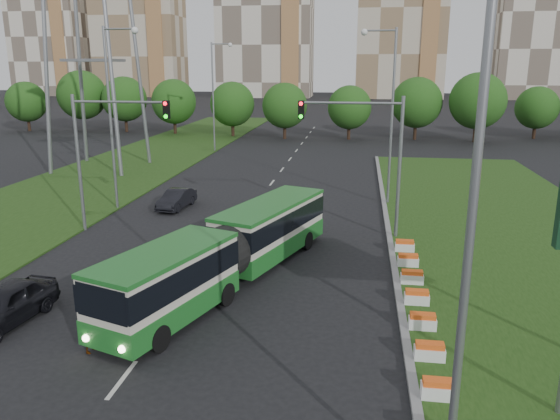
% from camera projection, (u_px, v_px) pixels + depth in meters
% --- Properties ---
extents(ground, '(360.00, 360.00, 0.00)m').
position_uv_depth(ground, '(252.00, 305.00, 22.53)').
color(ground, black).
rests_on(ground, ground).
extents(grass_median, '(14.00, 60.00, 0.15)m').
position_uv_depth(grass_median, '(527.00, 254.00, 28.35)').
color(grass_median, '#1E3E11').
rests_on(grass_median, ground).
extents(median_kerb, '(0.30, 60.00, 0.18)m').
position_uv_depth(median_kerb, '(391.00, 248.00, 29.31)').
color(median_kerb, gray).
rests_on(median_kerb, ground).
extents(left_verge, '(12.00, 110.00, 0.10)m').
position_uv_depth(left_verge, '(109.00, 175.00, 48.92)').
color(left_verge, '#1E3E11').
rests_on(left_verge, ground).
extents(lane_markings, '(0.20, 100.00, 0.01)m').
position_uv_depth(lane_markings, '(264.00, 193.00, 42.07)').
color(lane_markings, beige).
rests_on(lane_markings, ground).
extents(flower_planters, '(1.10, 15.90, 0.60)m').
position_uv_depth(flower_planters, '(419.00, 308.00, 21.20)').
color(flower_planters, white).
rests_on(flower_planters, grass_median).
extents(traffic_mast_median, '(5.76, 0.32, 8.00)m').
position_uv_depth(traffic_mast_median, '(371.00, 145.00, 30.05)').
color(traffic_mast_median, gray).
rests_on(traffic_mast_median, ground).
extents(traffic_mast_left, '(5.76, 0.32, 8.00)m').
position_uv_depth(traffic_mast_left, '(103.00, 142.00, 31.20)').
color(traffic_mast_left, gray).
rests_on(traffic_mast_left, ground).
extents(street_lamps, '(36.00, 60.00, 12.00)m').
position_uv_depth(street_lamps, '(233.00, 130.00, 30.96)').
color(street_lamps, gray).
rests_on(street_lamps, ground).
extents(tree_line, '(120.00, 8.00, 9.00)m').
position_uv_depth(tree_line, '(405.00, 104.00, 72.57)').
color(tree_line, '#1A4612').
rests_on(tree_line, ground).
extents(apartment_tower_west, '(26.00, 15.00, 48.00)m').
position_uv_depth(apartment_tower_west, '(138.00, 17.00, 168.79)').
color(apartment_tower_west, beige).
rests_on(apartment_tower_west, ground).
extents(apartment_tower_cwest, '(28.00, 15.00, 52.00)m').
position_uv_depth(apartment_tower_cwest, '(265.00, 8.00, 162.72)').
color(apartment_tower_cwest, beige).
rests_on(apartment_tower_cwest, ground).
extents(apartment_tower_ceast, '(25.00, 15.00, 50.00)m').
position_uv_depth(apartment_tower_ceast, '(402.00, 10.00, 157.42)').
color(apartment_tower_ceast, beige).
rests_on(apartment_tower_ceast, ground).
extents(apartment_tower_east, '(27.00, 15.00, 47.00)m').
position_uv_depth(apartment_tower_east, '(548.00, 13.00, 152.25)').
color(apartment_tower_east, beige).
rests_on(apartment_tower_east, ground).
extents(midrise_west, '(22.00, 14.00, 36.00)m').
position_uv_depth(midrise_west, '(50.00, 38.00, 174.50)').
color(midrise_west, beige).
rests_on(midrise_west, ground).
extents(articulated_bus, '(2.42, 15.51, 2.55)m').
position_uv_depth(articulated_bus, '(225.00, 250.00, 24.52)').
color(articulated_bus, beige).
rests_on(articulated_bus, ground).
extents(car_left_near, '(2.42, 4.77, 1.56)m').
position_uv_depth(car_left_near, '(5.00, 305.00, 20.75)').
color(car_left_near, black).
rests_on(car_left_near, ground).
extents(car_left_far, '(1.82, 4.09, 1.31)m').
position_uv_depth(car_left_far, '(177.00, 199.00, 37.59)').
color(car_left_far, black).
rests_on(car_left_far, ground).
extents(pedestrian, '(0.49, 0.66, 1.66)m').
position_uv_depth(pedestrian, '(89.00, 330.00, 18.69)').
color(pedestrian, gray).
rests_on(pedestrian, ground).
extents(shopping_trolley, '(0.40, 0.43, 0.69)m').
position_uv_depth(shopping_trolley, '(130.00, 345.00, 18.61)').
color(shopping_trolley, orange).
rests_on(shopping_trolley, ground).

